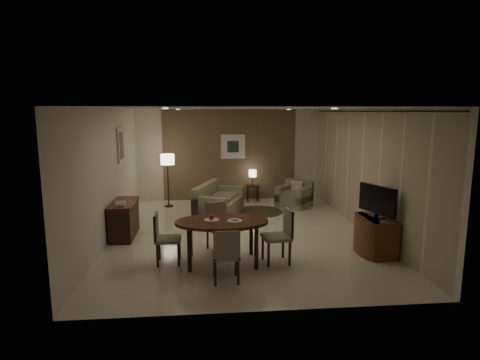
{
  "coord_description": "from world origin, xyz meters",
  "views": [
    {
      "loc": [
        -0.82,
        -8.43,
        2.64
      ],
      "look_at": [
        0.0,
        0.2,
        1.15
      ],
      "focal_mm": 30.0,
      "sensor_mm": 36.0,
      "label": 1
    }
  ],
  "objects": [
    {
      "name": "art_left_canvas",
      "position": [
        -2.71,
        1.2,
        1.85
      ],
      "size": [
        0.01,
        0.46,
        0.64
      ],
      "primitive_type": "cube",
      "color": "gray",
      "rests_on": "wall_left"
    },
    {
      "name": "taupe_accent",
      "position": [
        0.0,
        3.48,
        1.35
      ],
      "size": [
        3.96,
        0.03,
        2.7
      ],
      "primitive_type": "cube",
      "color": "brown",
      "rests_on": "wall_back"
    },
    {
      "name": "chair_right",
      "position": [
        0.45,
        -1.77,
        0.48
      ],
      "size": [
        0.51,
        0.51,
        0.95
      ],
      "primitive_type": null,
      "rotation": [
        0.0,
        0.0,
        -1.46
      ],
      "color": "gray",
      "rests_on": "floor"
    },
    {
      "name": "plate_a",
      "position": [
        -0.68,
        -1.65,
        0.77
      ],
      "size": [
        0.26,
        0.26,
        0.02
      ],
      "primitive_type": "cylinder",
      "color": "white",
      "rests_on": "dining_table"
    },
    {
      "name": "downlight_nr",
      "position": [
        1.4,
        -1.8,
        2.69
      ],
      "size": [
        0.1,
        0.1,
        0.01
      ],
      "primitive_type": "cylinder",
      "color": "white",
      "rests_on": "ceiling"
    },
    {
      "name": "room_shell",
      "position": [
        0.0,
        0.4,
        1.35
      ],
      "size": [
        5.5,
        7.0,
        2.7
      ],
      "color": "beige",
      "rests_on": "ground"
    },
    {
      "name": "round_rug",
      "position": [
        0.65,
        1.86,
        0.01
      ],
      "size": [
        1.3,
        1.3,
        0.01
      ],
      "primitive_type": "cylinder",
      "color": "#38351F",
      "rests_on": "floor"
    },
    {
      "name": "console_desk",
      "position": [
        -2.49,
        0.0,
        0.38
      ],
      "size": [
        0.48,
        1.2,
        0.75
      ],
      "primitive_type": null,
      "color": "#401D14",
      "rests_on": "floor"
    },
    {
      "name": "downlight_fr",
      "position": [
        1.4,
        1.8,
        2.69
      ],
      "size": [
        0.1,
        0.1,
        0.01
      ],
      "primitive_type": "cylinder",
      "color": "white",
      "rests_on": "ceiling"
    },
    {
      "name": "curtain_wall",
      "position": [
        2.68,
        0.0,
        1.32
      ],
      "size": [
        0.08,
        6.7,
        2.58
      ],
      "primitive_type": null,
      "color": "#BCB193",
      "rests_on": "wall_right"
    },
    {
      "name": "tv_cabinet",
      "position": [
        2.4,
        -1.5,
        0.35
      ],
      "size": [
        0.48,
        0.9,
        0.7
      ],
      "primitive_type": null,
      "color": "#5A311B",
      "rests_on": "floor"
    },
    {
      "name": "curtain_rod",
      "position": [
        2.68,
        0.0,
        2.64
      ],
      "size": [
        0.03,
        6.8,
        0.03
      ],
      "primitive_type": "cylinder",
      "rotation": [
        1.57,
        0.0,
        0.0
      ],
      "color": "black",
      "rests_on": "wall_right"
    },
    {
      "name": "art_back_canvas",
      "position": [
        0.1,
        3.44,
        1.6
      ],
      "size": [
        0.34,
        0.01,
        0.34
      ],
      "primitive_type": "cube",
      "color": "#1C3321",
      "rests_on": "wall_back"
    },
    {
      "name": "side_table",
      "position": [
        0.65,
        3.16,
        0.24
      ],
      "size": [
        0.38,
        0.38,
        0.48
      ],
      "primitive_type": null,
      "color": "black",
      "rests_on": "floor"
    },
    {
      "name": "table_lamp",
      "position": [
        0.65,
        3.16,
        0.73
      ],
      "size": [
        0.22,
        0.22,
        0.5
      ],
      "primitive_type": null,
      "color": "#FFEAC1",
      "rests_on": "side_table"
    },
    {
      "name": "telephone",
      "position": [
        -2.49,
        -0.3,
        0.8
      ],
      "size": [
        0.2,
        0.14,
        0.09
      ],
      "primitive_type": null,
      "color": "white",
      "rests_on": "console_desk"
    },
    {
      "name": "chair_near",
      "position": [
        -0.48,
        -2.47,
        0.44
      ],
      "size": [
        0.43,
        0.43,
        0.88
      ],
      "primitive_type": null,
      "rotation": [
        0.0,
        0.0,
        3.16
      ],
      "color": "gray",
      "rests_on": "floor"
    },
    {
      "name": "sofa",
      "position": [
        -0.4,
        1.56,
        0.41
      ],
      "size": [
        1.92,
        1.4,
        0.82
      ],
      "primitive_type": null,
      "rotation": [
        0.0,
        0.0,
        1.23
      ],
      "color": "gray",
      "rests_on": "floor"
    },
    {
      "name": "downlight_fl",
      "position": [
        -1.4,
        1.8,
        2.69
      ],
      "size": [
        0.1,
        0.1,
        0.01
      ],
      "primitive_type": "cylinder",
      "color": "white",
      "rests_on": "ceiling"
    },
    {
      "name": "chair_left",
      "position": [
        -1.43,
        -1.62,
        0.45
      ],
      "size": [
        0.44,
        0.44,
        0.89
      ],
      "primitive_type": null,
      "rotation": [
        0.0,
        0.0,
        1.58
      ],
      "color": "gray",
      "rests_on": "floor"
    },
    {
      "name": "chair_far",
      "position": [
        -0.51,
        -1.05,
        0.45
      ],
      "size": [
        0.56,
        0.56,
        0.91
      ],
      "primitive_type": null,
      "rotation": [
        0.0,
        0.0,
        0.34
      ],
      "color": "gray",
      "rests_on": "floor"
    },
    {
      "name": "flat_tv",
      "position": [
        2.38,
        -1.5,
        1.02
      ],
      "size": [
        0.36,
        0.85,
        0.6
      ],
      "primitive_type": null,
      "rotation": [
        0.0,
        0.0,
        0.35
      ],
      "color": "black",
      "rests_on": "tv_cabinet"
    },
    {
      "name": "plate_b",
      "position": [
        -0.28,
        -1.75,
        0.77
      ],
      "size": [
        0.26,
        0.26,
        0.02
      ],
      "primitive_type": "cylinder",
      "color": "white",
      "rests_on": "dining_table"
    },
    {
      "name": "floor_lamp",
      "position": [
        -1.78,
        2.69,
        0.74
      ],
      "size": [
        0.37,
        0.37,
        1.47
      ],
      "primitive_type": null,
      "color": "#FFE5B7",
      "rests_on": "floor"
    },
    {
      "name": "dining_table",
      "position": [
        -0.5,
        -1.7,
        0.38
      ],
      "size": [
        1.63,
        1.02,
        0.76
      ],
      "primitive_type": null,
      "color": "#401D14",
      "rests_on": "floor"
    },
    {
      "name": "fruit_apple",
      "position": [
        -0.68,
        -1.65,
        0.82
      ],
      "size": [
        0.09,
        0.09,
        0.09
      ],
      "primitive_type": "sphere",
      "color": "red",
      "rests_on": "plate_a"
    },
    {
      "name": "art_back_frame",
      "position": [
        0.1,
        3.46,
        1.6
      ],
      "size": [
        0.72,
        0.03,
        0.72
      ],
      "primitive_type": "cube",
      "color": "silver",
      "rests_on": "wall_back"
    },
    {
      "name": "downlight_nl",
      "position": [
        -1.4,
        -1.8,
        2.69
      ],
      "size": [
        0.1,
        0.1,
        0.01
      ],
      "primitive_type": "cylinder",
      "color": "white",
      "rests_on": "ceiling"
    },
    {
      "name": "armchair",
      "position": [
        1.72,
        2.31,
        0.36
      ],
      "size": [
        1.13,
        1.12,
        0.73
      ],
      "primitive_type": null,
      "rotation": [
        0.0,
        0.0,
        -0.72
      ],
      "color": "gray",
      "rests_on": "floor"
    },
    {
      "name": "art_left_frame",
      "position": [
        -2.72,
        1.2,
        1.85
      ],
      "size": [
        0.03,
        0.6,
        0.8
      ],
      "primitive_type": "cube",
      "color": "silver",
      "rests_on": "wall_left"
    },
    {
      "name": "napkin",
      "position": [
        -0.28,
        -1.75,
        0.79
      ],
      "size": [
        0.12,
        0.08,
        0.03
      ],
      "primitive_type": "cube",
      "color": "white",
      "rests_on": "plate_b"
    }
  ]
}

